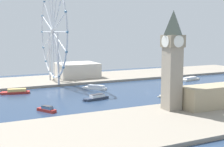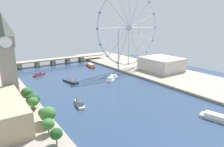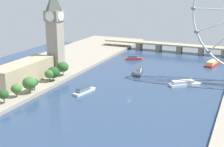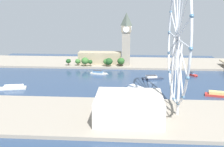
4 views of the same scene
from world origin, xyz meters
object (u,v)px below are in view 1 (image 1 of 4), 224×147
Objects in this scene: parliament_block at (217,96)px; tour_boat_0 at (171,95)px; ferris_wheel at (53,32)px; tour_boat_3 at (96,97)px; tour_boat_1 at (191,79)px; tour_boat_2 at (95,87)px; tour_boat_4 at (46,109)px; clock_tower at (172,59)px; tour_boat_5 at (16,92)px; riverside_hall at (77,70)px.

tour_boat_0 is (61.39, 4.66, -10.24)m from parliament_block.
tour_boat_3 is at bearing -173.19° from ferris_wheel.
tour_boat_2 is (-4.35, 148.25, 0.10)m from tour_boat_1.
tour_boat_4 is at bearing 11.54° from tour_boat_3.
clock_tower is 2.29× the size of tour_boat_5.
tour_boat_4 is (59.12, 138.03, -10.49)m from parliament_block.
tour_boat_5 is (-41.72, 55.74, -65.13)m from ferris_wheel.
ferris_wheel is at bearing 150.84° from tour_boat_1.
tour_boat_2 is (75.71, 54.48, -0.04)m from tour_boat_0.
tour_boat_3 reaches higher than tour_boat_4.
tour_boat_2 is (-56.37, -34.21, -65.17)m from ferris_wheel.
ferris_wheel reaches higher than tour_boat_0.
riverside_hall is 2.67× the size of tour_boat_4.
tour_boat_5 is at bearing 36.54° from clock_tower.
tour_boat_0 is 0.75× the size of tour_boat_1.
clock_tower is at bearing 66.71° from tour_boat_0.
clock_tower is 2.25× the size of tour_boat_1.
tour_boat_3 is 1.47× the size of tour_boat_4.
tour_boat_0 is at bearing -36.12° from clock_tower.
clock_tower is at bearing -178.09° from riverside_hall.
tour_boat_1 is at bearing -126.67° from tour_boat_0.
ferris_wheel is 127.69m from tour_boat_3.
ferris_wheel is 3.39× the size of tour_boat_1.
tour_boat_3 is at bearing 120.50° from tour_boat_2.
tour_boat_4 is at bearing 152.28° from riverside_hall.
clock_tower is at bearing 138.80° from tour_boat_5.
ferris_wheel is 95.33m from tour_boat_5.
tour_boat_0 is 170.37m from tour_boat_5.
tour_boat_4 is 93.29m from tour_boat_5.
tour_boat_1 is (80.06, -93.76, -0.13)m from tour_boat_0.
tour_boat_3 is (-56.99, 169.44, 0.05)m from tour_boat_1.
parliament_block is 3.30× the size of tour_boat_4.
tour_boat_3 is 63.02m from tour_boat_4.
tour_boat_3 is (23.07, 75.68, -0.08)m from tour_boat_0.
tour_boat_5 is at bearing 126.81° from ferris_wheel.
tour_boat_3 is at bearing -95.52° from tour_boat_4.
tour_boat_5 is at bearing -56.56° from tour_boat_3.
ferris_wheel reaches higher than tour_boat_4.
tour_boat_5 is (143.02, 106.00, -43.88)m from clock_tower.
tour_boat_3 is at bearing 43.56° from parliament_block.
tour_boat_0 is (-164.68, -45.67, -10.80)m from riverside_hall.
riverside_hall is 145.16m from tour_boat_3.
tour_boat_1 is 178.77m from tour_boat_3.
riverside_hall is 188.91m from tour_boat_4.
parliament_block reaches higher than tour_boat_3.
parliament_block is 149.66m from tour_boat_2.
tour_boat_1 is 148.31m from tour_boat_2.
tour_boat_2 is (137.10, 59.14, -10.28)m from parliament_block.
tour_boat_0 reaches higher than tour_boat_2.
clock_tower is 1.19× the size of parliament_block.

